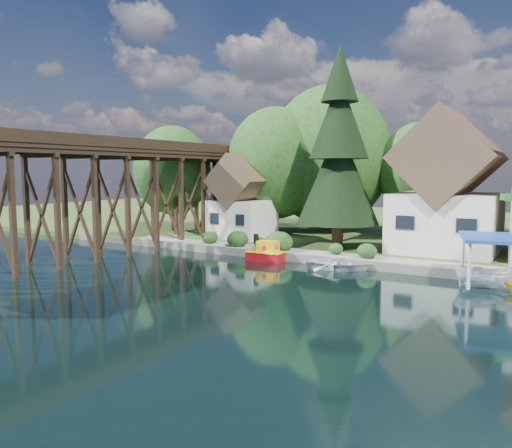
{
  "coord_description": "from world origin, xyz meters",
  "views": [
    {
      "loc": [
        14.71,
        -24.61,
        6.67
      ],
      "look_at": [
        -4.24,
        6.0,
        2.89
      ],
      "focal_mm": 35.0,
      "sensor_mm": 36.0,
      "label": 1
    }
  ],
  "objects_px": {
    "trestle_bridge": "(130,188)",
    "boat_canopy": "(491,266)",
    "conifer": "(339,152)",
    "boat_white_a": "(339,263)",
    "house_left": "(447,192)",
    "shed": "(242,202)",
    "tugboat": "(266,253)"
  },
  "relations": [
    {
      "from": "conifer",
      "to": "boat_white_a",
      "type": "xyz_separation_m",
      "value": [
        2.61,
        -5.93,
        -7.8
      ]
    },
    {
      "from": "trestle_bridge",
      "to": "boat_white_a",
      "type": "bearing_deg",
      "value": 6.14
    },
    {
      "from": "trestle_bridge",
      "to": "shed",
      "type": "relative_size",
      "value": 5.63
    },
    {
      "from": "trestle_bridge",
      "to": "house_left",
      "type": "distance_m",
      "value": 25.42
    },
    {
      "from": "shed",
      "to": "boat_white_a",
      "type": "distance_m",
      "value": 15.17
    },
    {
      "from": "house_left",
      "to": "boat_white_a",
      "type": "bearing_deg",
      "value": -120.25
    },
    {
      "from": "trestle_bridge",
      "to": "boat_white_a",
      "type": "distance_m",
      "value": 18.56
    },
    {
      "from": "boat_canopy",
      "to": "boat_white_a",
      "type": "bearing_deg",
      "value": 175.86
    },
    {
      "from": "trestle_bridge",
      "to": "boat_white_a",
      "type": "xyz_separation_m",
      "value": [
        17.8,
        1.91,
        -4.89
      ]
    },
    {
      "from": "tugboat",
      "to": "shed",
      "type": "bearing_deg",
      "value": 133.36
    },
    {
      "from": "shed",
      "to": "boat_white_a",
      "type": "height_order",
      "value": "shed"
    },
    {
      "from": "shed",
      "to": "boat_canopy",
      "type": "bearing_deg",
      "value": -19.94
    },
    {
      "from": "boat_white_a",
      "to": "tugboat",
      "type": "bearing_deg",
      "value": 73.77
    },
    {
      "from": "shed",
      "to": "tugboat",
      "type": "height_order",
      "value": "shed"
    },
    {
      "from": "conifer",
      "to": "boat_white_a",
      "type": "relative_size",
      "value": 3.64
    },
    {
      "from": "trestle_bridge",
      "to": "tugboat",
      "type": "relative_size",
      "value": 15.37
    },
    {
      "from": "conifer",
      "to": "tugboat",
      "type": "relative_size",
      "value": 5.61
    },
    {
      "from": "trestle_bridge",
      "to": "tugboat",
      "type": "xyz_separation_m",
      "value": [
        11.95,
        1.97,
        -4.74
      ]
    },
    {
      "from": "trestle_bridge",
      "to": "conifer",
      "type": "bearing_deg",
      "value": 27.3
    },
    {
      "from": "boat_white_a",
      "to": "trestle_bridge",
      "type": "bearing_deg",
      "value": 80.46
    },
    {
      "from": "house_left",
      "to": "boat_white_a",
      "type": "height_order",
      "value": "house_left"
    },
    {
      "from": "shed",
      "to": "house_left",
      "type": "bearing_deg",
      "value": 4.77
    },
    {
      "from": "boat_white_a",
      "to": "boat_canopy",
      "type": "bearing_deg",
      "value": -109.81
    },
    {
      "from": "conifer",
      "to": "boat_white_a",
      "type": "bearing_deg",
      "value": -66.24
    },
    {
      "from": "shed",
      "to": "conifer",
      "type": "height_order",
      "value": "conifer"
    },
    {
      "from": "house_left",
      "to": "tugboat",
      "type": "height_order",
      "value": "house_left"
    },
    {
      "from": "house_left",
      "to": "shed",
      "type": "relative_size",
      "value": 1.4
    },
    {
      "from": "shed",
      "to": "conifer",
      "type": "xyz_separation_m",
      "value": [
        10.19,
        -1.48,
        4.44
      ]
    },
    {
      "from": "trestle_bridge",
      "to": "boat_canopy",
      "type": "relative_size",
      "value": 8.3
    },
    {
      "from": "house_left",
      "to": "conifer",
      "type": "xyz_separation_m",
      "value": [
        -7.81,
        -2.99,
        3.12
      ]
    },
    {
      "from": "conifer",
      "to": "boat_canopy",
      "type": "distance_m",
      "value": 15.48
    },
    {
      "from": "boat_white_a",
      "to": "boat_canopy",
      "type": "height_order",
      "value": "boat_canopy"
    }
  ]
}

